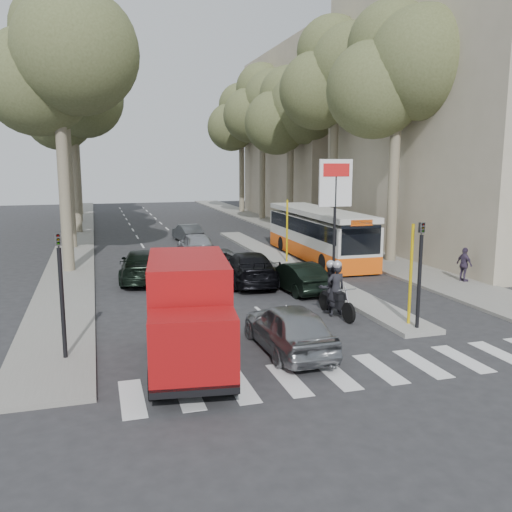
{
  "coord_description": "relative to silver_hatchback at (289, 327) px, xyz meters",
  "views": [
    {
      "loc": [
        -6.62,
        -16.26,
        5.45
      ],
      "look_at": [
        -0.25,
        5.12,
        1.6
      ],
      "focal_mm": 38.0,
      "sensor_mm": 36.0,
      "label": 1
    }
  ],
  "objects": [
    {
      "name": "ground",
      "position": [
        1.37,
        2.0,
        -0.72
      ],
      "size": [
        120.0,
        120.0,
        0.0
      ],
      "primitive_type": "plane",
      "color": "#28282B",
      "rests_on": "ground"
    },
    {
      "name": "sidewalk_right",
      "position": [
        9.97,
        27.0,
        -0.66
      ],
      "size": [
        3.2,
        70.0,
        0.12
      ],
      "primitive_type": "cube",
      "color": "gray",
      "rests_on": "ground"
    },
    {
      "name": "median_left",
      "position": [
        -6.63,
        30.0,
        -0.66
      ],
      "size": [
        2.4,
        64.0,
        0.12
      ],
      "primitive_type": "cube",
      "color": "gray",
      "rests_on": "ground"
    },
    {
      "name": "traffic_island",
      "position": [
        4.62,
        13.0,
        -0.64
      ],
      "size": [
        1.5,
        26.0,
        0.16
      ],
      "primitive_type": "cube",
      "color": "gray",
      "rests_on": "ground"
    },
    {
      "name": "building_near",
      "position": [
        16.87,
        14.0,
        8.28
      ],
      "size": [
        11.0,
        18.0,
        18.0
      ],
      "primitive_type": "cube",
      "color": "#BBAD94",
      "rests_on": "ground"
    },
    {
      "name": "building_far",
      "position": [
        16.87,
        36.0,
        7.28
      ],
      "size": [
        11.0,
        20.0,
        16.0
      ],
      "primitive_type": "cube",
      "color": "#B7A88E",
      "rests_on": "ground"
    },
    {
      "name": "billboard",
      "position": [
        4.62,
        7.0,
        2.98
      ],
      "size": [
        1.5,
        12.1,
        5.6
      ],
      "color": "yellow",
      "rests_on": "ground"
    },
    {
      "name": "traffic_light_island",
      "position": [
        4.62,
        0.5,
        1.76
      ],
      "size": [
        0.16,
        0.41,
        3.6
      ],
      "color": "black",
      "rests_on": "ground"
    },
    {
      "name": "traffic_light_left",
      "position": [
        -6.23,
        1.0,
        1.76
      ],
      "size": [
        0.16,
        0.41,
        3.6
      ],
      "color": "black",
      "rests_on": "ground"
    },
    {
      "name": "tree_l_a",
      "position": [
        -6.5,
        14.11,
        9.66
      ],
      "size": [
        7.4,
        7.2,
        14.1
      ],
      "color": "#6B604C",
      "rests_on": "ground"
    },
    {
      "name": "tree_l_b",
      "position": [
        -6.6,
        22.11,
        10.35
      ],
      "size": [
        7.4,
        7.2,
        14.88
      ],
      "color": "#6B604C",
      "rests_on": "ground"
    },
    {
      "name": "tree_l_c",
      "position": [
        -6.4,
        30.11,
        9.32
      ],
      "size": [
        7.4,
        7.2,
        13.71
      ],
      "color": "#6B604C",
      "rests_on": "ground"
    },
    {
      "name": "tree_l_d",
      "position": [
        -6.5,
        38.11,
        11.04
      ],
      "size": [
        7.4,
        7.2,
        15.66
      ],
      "color": "#6B604C",
      "rests_on": "ground"
    },
    {
      "name": "tree_l_e",
      "position": [
        -6.6,
        46.11,
        10.0
      ],
      "size": [
        7.4,
        7.2,
        14.49
      ],
      "color": "#6B604C",
      "rests_on": "ground"
    },
    {
      "name": "tree_r_a",
      "position": [
        10.5,
        12.11,
        9.66
      ],
      "size": [
        7.4,
        7.2,
        14.1
      ],
      "color": "#6B604C",
      "rests_on": "ground"
    },
    {
      "name": "tree_r_b",
      "position": [
        10.6,
        20.11,
        10.69
      ],
      "size": [
        7.4,
        7.2,
        15.27
      ],
      "color": "#6B604C",
      "rests_on": "ground"
    },
    {
      "name": "tree_r_c",
      "position": [
        10.4,
        28.11,
        8.97
      ],
      "size": [
        7.4,
        7.2,
        13.32
      ],
      "color": "#6B604C",
      "rests_on": "ground"
    },
    {
      "name": "tree_r_d",
      "position": [
        10.5,
        36.11,
        10.35
      ],
      "size": [
        7.4,
        7.2,
        14.88
      ],
      "color": "#6B604C",
      "rests_on": "ground"
    },
    {
      "name": "tree_r_e",
      "position": [
        10.6,
        44.11,
        9.66
      ],
      "size": [
        7.4,
        7.2,
        14.1
      ],
      "color": "#6B604C",
      "rests_on": "ground"
    },
    {
      "name": "silver_hatchback",
      "position": [
        0.0,
        0.0,
        0.0
      ],
      "size": [
        1.8,
        4.28,
        1.45
      ],
      "primitive_type": "imported",
      "rotation": [
        0.0,
        0.0,
        3.16
      ],
      "color": "gray",
      "rests_on": "ground"
    },
    {
      "name": "dark_hatchback",
      "position": [
        2.92,
        6.96,
        -0.08
      ],
      "size": [
        1.72,
        4.0,
        1.28
      ],
      "primitive_type": "imported",
      "rotation": [
        0.0,
        0.0,
        3.24
      ],
      "color": "black",
      "rests_on": "ground"
    },
    {
      "name": "queue_car_a",
      "position": [
        0.19,
        11.02,
        -0.02
      ],
      "size": [
        2.78,
        5.22,
        1.4
      ],
      "primitive_type": "imported",
      "rotation": [
        0.0,
        0.0,
        3.24
      ],
      "color": "#4F5257",
      "rests_on": "ground"
    },
    {
      "name": "queue_car_b",
      "position": [
        1.32,
        9.0,
        0.01
      ],
      "size": [
        2.43,
        5.19,
        1.46
      ],
      "primitive_type": "imported",
      "rotation": [
        0.0,
        0.0,
        3.07
      ],
      "color": "black",
      "rests_on": "ground"
    },
    {
      "name": "queue_car_c",
      "position": [
        0.27,
        16.37,
        0.03
      ],
      "size": [
        1.8,
        4.42,
        1.5
      ],
      "primitive_type": "imported",
      "rotation": [
        0.0,
        0.0,
        3.13
      ],
      "color": "#A5A7AD",
      "rests_on": "ground"
    },
    {
      "name": "queue_car_d",
      "position": [
        0.87,
        23.05,
        -0.1
      ],
      "size": [
        1.74,
        3.89,
        1.24
      ],
      "primitive_type": "imported",
      "rotation": [
        0.0,
        0.0,
        3.26
      ],
      "color": "#4A4E51",
      "rests_on": "ground"
    },
    {
      "name": "queue_car_e",
      "position": [
        -3.21,
        11.0,
        0.01
      ],
      "size": [
        2.64,
        5.24,
        1.46
      ],
      "primitive_type": "imported",
      "rotation": [
        0.0,
        0.0,
        3.02
      ],
      "color": "black",
      "rests_on": "ground"
    },
    {
      "name": "red_truck",
      "position": [
        -2.97,
        -0.32,
        0.81
      ],
      "size": [
        2.71,
        5.65,
        2.9
      ],
      "rotation": [
        0.0,
        0.0,
        -0.13
      ],
      "color": "black",
      "rests_on": "ground"
    },
    {
      "name": "city_bus",
      "position": [
        6.96,
        14.22,
        0.79
      ],
      "size": [
        2.56,
        10.91,
        2.87
      ],
      "rotation": [
        0.0,
        0.0,
        -0.02
      ],
      "color": "#F3560D",
      "rests_on": "ground"
    },
    {
      "name": "motorcycle",
      "position": [
        2.85,
        3.16,
        0.21
      ],
      "size": [
        0.9,
        2.41,
        2.05
      ],
      "rotation": [
        0.0,
        0.0,
        0.09
      ],
      "color": "black",
      "rests_on": "ground"
    },
    {
      "name": "pedestrian_near",
      "position": [
        10.72,
        6.17,
        0.17
      ],
      "size": [
        0.52,
        0.94,
        1.55
      ],
      "primitive_type": "imported",
      "rotation": [
        0.0,
        0.0,
        1.66
      ],
      "color": "#42354F",
      "rests_on": "sidewalk_right"
    },
    {
      "name": "pedestrian_far",
      "position": [
        8.81,
        12.78,
        0.17
      ],
      "size": [
        1.05,
        0.57,
        1.55
      ],
      "primitive_type": "imported",
      "rotation": [
        0.0,
        0.0,
        3.27
      ],
      "color": "#635A4A",
      "rests_on": "sidewalk_right"
    }
  ]
}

